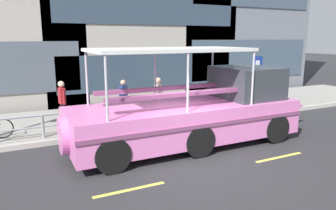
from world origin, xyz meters
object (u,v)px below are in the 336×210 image
Objects in this scene: parking_sign at (256,73)px; pedestrian_near_stern at (62,99)px; duck_tour_boat at (200,112)px; pedestrian_mid_right at (123,95)px; pedestrian_near_bow at (212,91)px; pedestrian_mid_left at (158,94)px.

pedestrian_near_stern is (-8.87, 0.93, -0.66)m from parking_sign.
duck_tour_boat is 5.80× the size of pedestrian_mid_right.
pedestrian_near_stern is at bearing 137.35° from duck_tour_boat.
duck_tour_boat is 6.46× the size of pedestrian_near_bow.
duck_tour_boat is 2.98m from pedestrian_mid_left.
duck_tour_boat reaches higher than pedestrian_mid_left.
duck_tour_boat is 5.44m from pedestrian_near_stern.
pedestrian_mid_left is 1.49m from pedestrian_mid_right.
pedestrian_near_bow is at bearing -2.28° from pedestrian_mid_right.
pedestrian_mid_right is at bearing 112.10° from duck_tour_boat.
pedestrian_near_bow is 0.85× the size of pedestrian_near_stern.
pedestrian_mid_left is at bearing -29.08° from pedestrian_mid_right.
duck_tour_boat is 5.46× the size of pedestrian_mid_left.
pedestrian_mid_left reaches higher than pedestrian_mid_right.
pedestrian_near_bow is at bearing 50.55° from duck_tour_boat.
pedestrian_near_bow is 3.15m from pedestrian_mid_left.
parking_sign is 5.66m from duck_tour_boat.
duck_tour_boat is at bearing -42.65° from pedestrian_near_stern.
pedestrian_near_bow is 0.85× the size of pedestrian_mid_left.
pedestrian_near_stern is (-3.79, 0.71, -0.01)m from pedestrian_mid_left.
pedestrian_mid_right is (-6.38, 0.94, -0.72)m from parking_sign.
pedestrian_mid_right is at bearing 0.29° from pedestrian_near_stern.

